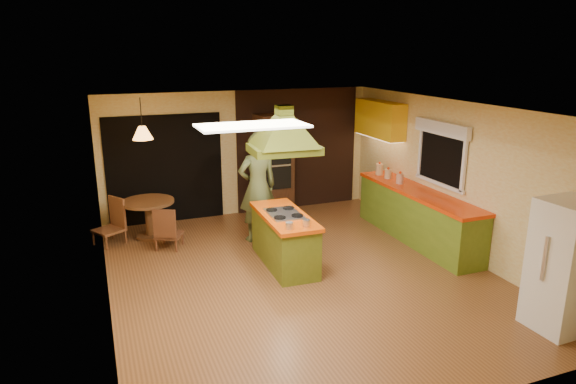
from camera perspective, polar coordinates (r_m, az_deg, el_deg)
name	(u,v)px	position (r m, az deg, el deg)	size (l,w,h in m)	color
ground	(301,275)	(7.86, 1.49, -9.15)	(6.50, 6.50, 0.00)	brown
room_walls	(302,195)	(7.42, 1.56, -0.37)	(5.50, 6.50, 6.50)	beige
ceiling_plane	(303,108)	(7.17, 1.64, 9.27)	(6.50, 6.50, 0.00)	silver
brick_panel	(298,149)	(10.79, 1.09, 4.77)	(2.64, 0.03, 2.50)	#381E14
nook_opening	(165,169)	(10.14, -13.48, 2.46)	(2.20, 0.03, 2.10)	black
right_counter	(417,215)	(9.31, 14.14, -2.54)	(0.62, 3.05, 0.92)	olive
upper_cabinets	(380,119)	(10.35, 10.15, 7.99)	(0.34, 1.40, 0.70)	yellow
window_right	(442,143)	(8.98, 16.72, 5.24)	(0.12, 1.35, 1.06)	black
fluor_panel	(252,126)	(5.68, -3.98, 7.36)	(1.20, 0.60, 0.03)	white
kitchen_island	(284,239)	(8.06, -0.41, -5.24)	(0.71, 1.67, 0.85)	#606C1B
range_hood	(284,122)	(7.59, -0.44, 7.75)	(1.05, 0.79, 0.79)	#5E6B1A
man	(258,187)	(8.93, -3.39, 0.56)	(0.71, 0.47, 1.95)	#4B562D
refrigerator	(565,266)	(6.98, 28.44, -7.25)	(0.67, 0.63, 1.62)	white
wall_oven	(273,165)	(10.35, -1.62, 3.01)	(0.71, 0.64, 2.05)	#432515
dining_table	(149,212)	(9.50, -15.22, -2.12)	(0.92, 0.92, 0.69)	brown
chair_left	(108,222)	(9.39, -19.36, -3.18)	(0.44, 0.44, 0.81)	brown
chair_near	(169,227)	(8.94, -13.11, -3.84)	(0.41, 0.41, 0.74)	brown
pendant_lamp	(143,133)	(9.17, -15.86, 6.34)	(0.35, 0.35, 0.23)	#FF9E3F
canister_large	(379,169)	(10.13, 10.12, 2.50)	(0.15, 0.15, 0.21)	beige
canister_medium	(400,179)	(9.54, 12.34, 1.47)	(0.13, 0.13, 0.18)	beige
canister_small	(388,174)	(9.87, 11.06, 1.98)	(0.13, 0.13, 0.17)	beige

